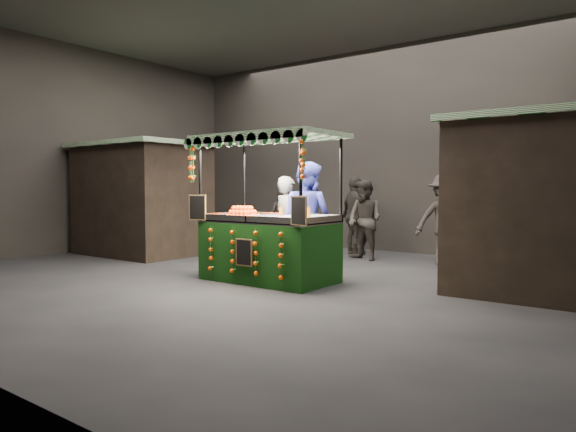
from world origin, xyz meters
The scene contains 12 objects.
ground centered at (0.00, 0.00, 0.00)m, with size 12.00×12.00×0.00m, color black.
market_hall centered at (0.00, 0.00, 3.38)m, with size 12.10×10.10×5.05m.
neighbour_stall_left centered at (-4.40, 1.00, 1.31)m, with size 3.00×2.20×2.60m.
neighbour_stall_right centered at (4.40, 1.50, 1.31)m, with size 3.00×2.20×2.60m.
juice_stall centered at (0.32, -0.08, 0.75)m, with size 2.51×1.47×2.43m.
vendor_grey centered at (-0.17, 1.07, 0.89)m, with size 0.76×0.63×1.77m.
vendor_blue centered at (0.55, 0.71, 1.00)m, with size 1.03×0.83×2.01m.
shopper_0 centered at (-4.00, 2.64, 0.90)m, with size 0.72×0.53×1.79m.
shopper_1 centered at (0.33, 3.19, 0.87)m, with size 0.99×0.86×1.73m.
shopper_2 centered at (-0.33, 3.92, 0.91)m, with size 1.14×0.94×1.82m.
shopper_3 centered at (1.95, 3.56, 0.92)m, with size 1.37×1.24×1.84m.
shopper_4 centered at (-2.38, 3.89, 0.83)m, with size 0.95×0.93×1.66m.
Camera 1 is at (5.87, -6.88, 1.55)m, focal length 33.12 mm.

